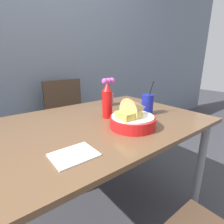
{
  "coord_description": "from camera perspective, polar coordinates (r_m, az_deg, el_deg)",
  "views": [
    {
      "loc": [
        -0.57,
        -0.83,
        1.09
      ],
      "look_at": [
        0.03,
        -0.06,
        0.79
      ],
      "focal_mm": 28.0,
      "sensor_mm": 36.0,
      "label": 1
    }
  ],
  "objects": [
    {
      "name": "flower_vase",
      "position": [
        1.39,
        -1.17,
        6.3
      ],
      "size": [
        0.12,
        0.08,
        0.22
      ],
      "color": "gray",
      "rests_on": "dining_table"
    },
    {
      "name": "ketchup_bottle",
      "position": [
        1.09,
        -1.56,
        3.51
      ],
      "size": [
        0.06,
        0.06,
        0.22
      ],
      "color": "red",
      "rests_on": "dining_table"
    },
    {
      "name": "drink_cup",
      "position": [
        1.19,
        11.45,
        2.22
      ],
      "size": [
        0.08,
        0.08,
        0.23
      ],
      "color": "#192399",
      "rests_on": "dining_table"
    },
    {
      "name": "food_basket",
      "position": [
        0.95,
        7.18,
        -1.51
      ],
      "size": [
        0.25,
        0.25,
        0.17
      ],
      "color": "red",
      "rests_on": "dining_table"
    },
    {
      "name": "ground_plane",
      "position": [
        1.49,
        -2.78,
        -30.11
      ],
      "size": [
        12.0,
        12.0,
        0.0
      ],
      "primitive_type": "plane",
      "color": "#38383D"
    },
    {
      "name": "chair_far_window",
      "position": [
        1.88,
        -14.18,
        -1.14
      ],
      "size": [
        0.4,
        0.4,
        0.88
      ],
      "color": "#473323",
      "rests_on": "ground_plane"
    },
    {
      "name": "napkin",
      "position": [
        0.71,
        -12.32,
        -13.52
      ],
      "size": [
        0.17,
        0.14,
        0.01
      ],
      "color": "white",
      "rests_on": "dining_table"
    },
    {
      "name": "dining_table",
      "position": [
        1.11,
        -3.25,
        -6.96
      ],
      "size": [
        1.24,
        0.89,
        0.73
      ],
      "color": "brown",
      "rests_on": "ground_plane"
    },
    {
      "name": "wall_window",
      "position": [
        2.02,
        -23.12,
        21.73
      ],
      "size": [
        7.0,
        0.06,
        2.6
      ],
      "color": "slate",
      "rests_on": "ground_plane"
    }
  ]
}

